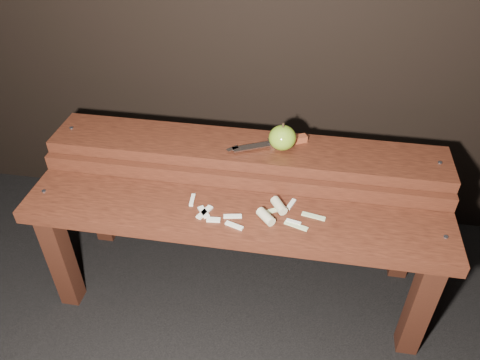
% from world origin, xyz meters
% --- Properties ---
extents(ground, '(60.00, 60.00, 0.00)m').
position_xyz_m(ground, '(0.00, 0.00, 0.00)').
color(ground, black).
extents(bench_front_tier, '(1.20, 0.20, 0.42)m').
position_xyz_m(bench_front_tier, '(0.00, -0.06, 0.35)').
color(bench_front_tier, black).
rests_on(bench_front_tier, ground).
extents(bench_rear_tier, '(1.20, 0.21, 0.50)m').
position_xyz_m(bench_rear_tier, '(0.00, 0.17, 0.41)').
color(bench_rear_tier, black).
rests_on(bench_rear_tier, ground).
extents(apple, '(0.08, 0.08, 0.08)m').
position_xyz_m(apple, '(0.11, 0.17, 0.54)').
color(apple, olive).
rests_on(apple, bench_rear_tier).
extents(knife, '(0.23, 0.12, 0.02)m').
position_xyz_m(knife, '(0.10, 0.19, 0.51)').
color(knife, brown).
rests_on(knife, bench_rear_tier).
extents(apple_scraps, '(0.38, 0.15, 0.03)m').
position_xyz_m(apple_scraps, '(0.08, -0.04, 0.43)').
color(apple_scraps, beige).
rests_on(apple_scraps, bench_front_tier).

